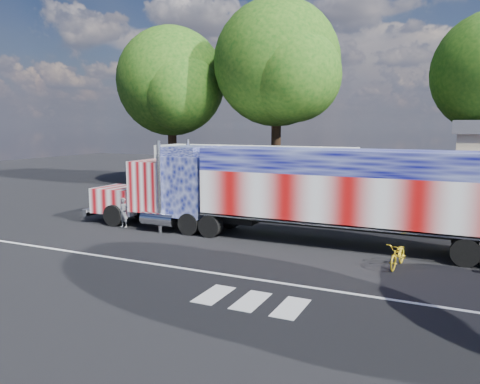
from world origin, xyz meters
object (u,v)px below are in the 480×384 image
at_px(semi_truck, 296,190).
at_px(coach_bus, 252,175).
at_px(bicycle, 398,255).
at_px(tree_nw_a, 172,82).
at_px(tree_n_mid, 279,64).
at_px(woman, 124,213).

xyz_separation_m(semi_truck, coach_bus, (-5.37, 7.48, -0.29)).
bearing_deg(bicycle, tree_nw_a, 148.64).
bearing_deg(tree_nw_a, coach_bus, -31.12).
height_order(semi_truck, tree_nw_a, tree_nw_a).
relative_size(bicycle, tree_n_mid, 0.12).
bearing_deg(bicycle, woman, -177.94).
distance_m(coach_bus, woman, 9.19).
bearing_deg(tree_n_mid, coach_bus, -85.58).
height_order(woman, tree_n_mid, tree_n_mid).
distance_m(coach_bus, tree_nw_a, 12.82).
bearing_deg(woman, tree_nw_a, 117.64).
bearing_deg(coach_bus, tree_nw_a, 148.88).
bearing_deg(woman, tree_n_mid, 83.08).
xyz_separation_m(coach_bus, woman, (-3.10, -8.57, -1.18)).
xyz_separation_m(semi_truck, tree_n_mid, (-5.82, 13.22, 7.15)).
bearing_deg(tree_nw_a, tree_n_mid, 0.12).
relative_size(bicycle, tree_nw_a, 0.13).
xyz_separation_m(semi_truck, bicycle, (4.53, -2.26, -1.76)).
height_order(semi_truck, bicycle, semi_truck).
distance_m(semi_truck, tree_nw_a, 20.81).
distance_m(coach_bus, bicycle, 13.97).
height_order(semi_truck, tree_n_mid, tree_n_mid).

